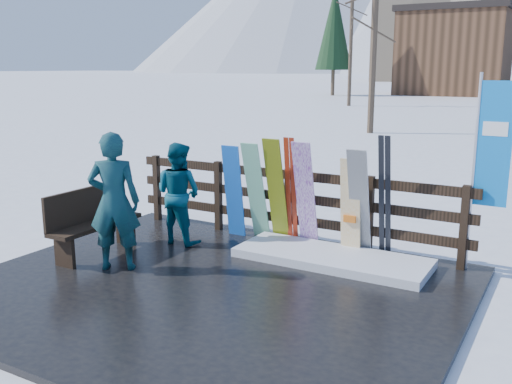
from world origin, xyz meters
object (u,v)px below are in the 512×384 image
Objects in this scene: snowboard_1 at (256,192)px; person_back at (178,193)px; rental_flag at (489,152)px; snowboard_5 at (350,208)px; person_front at (114,202)px; snowboard_4 at (359,204)px; snowboard_2 at (276,191)px; snowboard_0 at (234,191)px; snowboard_3 at (305,195)px; bench at (92,220)px.

person_back is (-0.97, -0.69, 0.00)m from snowboard_1.
person_back is at bearing -167.25° from rental_flag.
person_front is at bearing -140.91° from snowboard_5.
snowboard_4 is (1.67, -0.00, 0.01)m from snowboard_1.
snowboard_2 reaches higher than snowboard_4.
snowboard_1 is 0.95× the size of snowboard_2.
person_back is (0.01, 1.36, -0.15)m from person_front.
snowboard_4 is at bearing -173.01° from person_front.
snowboard_4 is at bearing -164.49° from person_back.
person_back reaches higher than snowboard_0.
snowboard_3 is at bearing -180.00° from snowboard_5.
snowboard_0 is 1.25m from snowboard_3.
snowboard_3 is 0.90× the size of person_front.
snowboard_3 reaches higher than snowboard_1.
snowboard_4 is 3.36m from person_front.
rental_flag is (3.69, 0.27, 0.87)m from snowboard_0.
snowboard_1 is at bearing -146.32° from person_front.
snowboard_1 is 1.12× the size of snowboard_5.
snowboard_0 is 0.77m from snowboard_2.
person_front reaches higher than snowboard_3.
snowboard_3 reaches higher than snowboard_5.
snowboard_2 is 1.01× the size of snowboard_3.
person_back is at bearing 55.28° from bench.
snowboard_3 is (0.84, -0.00, 0.03)m from snowboard_1.
bench is 2.21m from snowboard_0.
snowboard_5 is at bearing -163.78° from person_back.
person_back reaches higher than snowboard_5.
snowboard_3 is 2.75m from person_front.
snowboard_4 is (2.08, 0.00, 0.05)m from snowboard_0.
snowboard_5 is at bearing 180.00° from snowboard_4.
bench is 1.33m from person_back.
snowboard_4 reaches higher than snowboard_5.
person_back is at bearing -129.09° from snowboard_0.
snowboard_5 is 0.55× the size of rental_flag.
snowboard_4 is at bearing 0.00° from snowboard_5.
person_front is (-0.58, -2.05, 0.19)m from snowboard_0.
rental_flag is (4.99, 2.03, 1.09)m from bench.
snowboard_4 is at bearing -170.47° from rental_flag.
snowboard_2 is 2.46m from person_front.
bench is at bearing -52.37° from person_front.
person_front is at bearing 90.24° from person_back.
rental_flag is at bearing 177.86° from person_front.
snowboard_0 is 0.89× the size of snowboard_3.
bench is 0.81× the size of person_front.
snowboard_5 is 0.77× the size of person_front.
snowboard_4 is 1.82m from rental_flag.
snowboard_3 is at bearing -180.00° from snowboard_4.
snowboard_1 is at bearing -175.29° from rental_flag.
snowboard_5 is 2.61m from person_back.
snowboard_3 is (1.25, 0.00, 0.07)m from snowboard_0.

